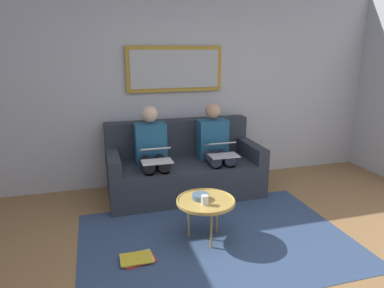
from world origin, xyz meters
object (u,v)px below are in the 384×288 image
framed_mirror (175,69)px  person_left (215,145)px  magazine_stack (137,259)px  couch (183,168)px  coffee_table (206,201)px  cup (205,200)px  laptop_silver (222,149)px  person_right (152,150)px  laptop_white (156,155)px  bowl (201,197)px

framed_mirror → person_left: 1.12m
magazine_stack → couch: bearing=-119.3°
framed_mirror → coffee_table: framed_mirror is taller
cup → person_left: person_left is taller
cup → person_left: bearing=-113.5°
laptop_silver → person_right: bearing=-16.3°
person_right → laptop_silver: bearing=163.7°
coffee_table → person_left: size_ratio=0.50×
couch → laptop_silver: 0.60m
framed_mirror → magazine_stack: bearing=66.3°
magazine_stack → framed_mirror: bearing=-113.7°
person_left → laptop_white: bearing=16.4°
framed_mirror → cup: framed_mirror is taller
couch → coffee_table: couch is taller
laptop_silver → bowl: bearing=58.2°
cup → laptop_silver: 1.15m
framed_mirror → laptop_silver: size_ratio=3.53×
person_left → laptop_white: (0.81, 0.24, 0.02)m
framed_mirror → cup: (0.13, 1.70, -1.09)m
laptop_silver → person_right: person_right is taller
coffee_table → person_right: bearing=-74.7°
person_left → bowl: bearing=64.1°
laptop_silver → couch: bearing=-37.0°
couch → person_left: person_left is taller
coffee_table → laptop_white: laptop_white is taller
coffee_table → laptop_white: (0.31, -0.91, 0.23)m
couch → bowl: bearing=83.5°
bowl → person_right: (0.27, -1.11, 0.17)m
cup → coffee_table: bearing=-113.8°
framed_mirror → coffee_table: size_ratio=2.24×
person_right → laptop_white: bearing=90.0°
bowl → person_right: 1.16m
framed_mirror → person_left: bearing=131.7°
person_right → magazine_stack: size_ratio=3.54×
couch → person_right: person_right is taller
couch → coffee_table: (0.09, 1.22, 0.09)m
cup → magazine_stack: 0.79m
laptop_silver → magazine_stack: laptop_silver is taller
bowl → couch: bearing=-96.5°
couch → cup: bearing=84.2°
bowl → magazine_stack: (0.65, 0.22, -0.42)m
person_right → laptop_white: size_ratio=3.26×
magazine_stack → laptop_silver: bearing=-137.5°
bowl → framed_mirror: bearing=-94.9°
person_left → laptop_white: 0.85m
couch → cup: size_ratio=21.19×
framed_mirror → cup: bearing=85.5°
couch → cup: 1.32m
bowl → person_left: (-0.54, -1.11, 0.17)m
coffee_table → cup: size_ratio=6.27×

